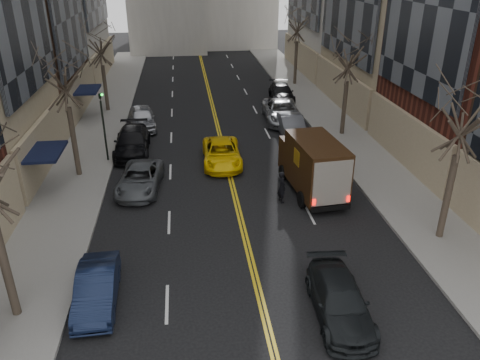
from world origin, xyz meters
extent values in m
cube|color=slate|center=(-9.00, 27.00, 0.07)|extent=(4.00, 66.00, 0.15)
cube|color=slate|center=(9.00, 27.00, 0.07)|extent=(4.00, 66.00, 0.15)
cube|color=black|center=(-10.00, 18.00, 2.40)|extent=(2.00, 3.00, 0.15)
cube|color=black|center=(-10.90, 18.00, 1.35)|extent=(0.20, 3.00, 2.50)
cube|color=black|center=(-10.00, 31.00, 2.40)|extent=(2.00, 3.00, 0.15)
cube|color=black|center=(-10.90, 31.00, 1.35)|extent=(0.20, 3.00, 2.50)
cylinder|color=#382D23|center=(-8.80, 8.00, 2.06)|extent=(0.30, 0.30, 3.83)
cylinder|color=#382D23|center=(-8.80, 20.00, 2.17)|extent=(0.30, 0.30, 4.05)
cylinder|color=#382D23|center=(-8.80, 33.00, 1.99)|extent=(0.30, 0.30, 3.69)
cylinder|color=#382D23|center=(8.80, 11.00, 2.13)|extent=(0.30, 0.30, 3.96)
cylinder|color=#382D23|center=(8.80, 25.00, 2.04)|extent=(0.30, 0.30, 3.78)
cylinder|color=#382D23|center=(8.80, 40.00, 2.22)|extent=(0.30, 0.30, 4.14)
cylinder|color=black|center=(-7.40, 22.00, 2.05)|extent=(0.12, 0.12, 3.80)
imported|color=black|center=(-7.40, 22.00, 4.40)|extent=(0.15, 0.18, 0.90)
sphere|color=#0CE526|center=(-7.25, 21.90, 4.35)|extent=(0.14, 0.14, 0.14)
cube|color=black|center=(4.20, 16.34, 0.49)|extent=(2.46, 5.88, 0.27)
cube|color=black|center=(4.02, 18.44, 1.39)|extent=(2.23, 1.70, 1.88)
cube|color=black|center=(4.24, 15.85, 1.79)|extent=(2.53, 4.56, 2.69)
cube|color=black|center=(4.44, 13.59, 0.49)|extent=(2.07, 0.34, 0.27)
cube|color=red|center=(3.55, 13.50, 0.90)|extent=(0.17, 0.07, 0.31)
cube|color=red|center=(5.34, 13.65, 0.90)|extent=(0.17, 0.07, 0.31)
cube|color=gold|center=(3.15, 15.80, 2.33)|extent=(0.11, 0.81, 0.81)
cube|color=gold|center=(5.33, 15.99, 2.33)|extent=(0.11, 0.81, 0.81)
cylinder|color=black|center=(2.98, 18.12, 0.43)|extent=(0.33, 0.88, 0.86)
cylinder|color=black|center=(5.09, 18.31, 0.43)|extent=(0.33, 0.88, 0.86)
cylinder|color=black|center=(3.28, 14.73, 0.43)|extent=(0.33, 0.88, 0.86)
cylinder|color=black|center=(5.39, 14.92, 0.43)|extent=(0.33, 0.88, 0.86)
imported|color=black|center=(2.63, 6.63, 0.65)|extent=(2.05, 4.57, 1.30)
cube|color=black|center=(2.63, 7.28, 1.16)|extent=(0.13, 0.04, 0.09)
cube|color=blue|center=(2.63, 7.25, 1.16)|extent=(0.10, 0.01, 0.06)
imported|color=yellow|center=(-0.30, 20.87, 0.69)|extent=(2.43, 5.03, 1.38)
imported|color=black|center=(2.35, 15.43, 0.86)|extent=(0.56, 0.71, 1.72)
imported|color=#101933|center=(-6.02, 8.41, 0.66)|extent=(1.54, 4.06, 1.32)
imported|color=#4F5357|center=(-5.10, 17.79, 0.65)|extent=(2.65, 4.90, 1.31)
imported|color=black|center=(-5.96, 23.35, 0.78)|extent=(2.25, 5.40, 1.56)
imported|color=#9A9CA1|center=(-5.65, 28.39, 0.80)|extent=(2.47, 4.91, 1.60)
imported|color=#505258|center=(5.10, 25.26, 0.75)|extent=(1.66, 4.59, 1.50)
imported|color=#989BA0|center=(5.10, 28.66, 0.81)|extent=(3.02, 5.98, 1.62)
imported|color=black|center=(6.30, 34.56, 0.71)|extent=(2.34, 5.04, 1.43)
camera|label=1|loc=(-2.49, -5.95, 11.62)|focal=35.00mm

